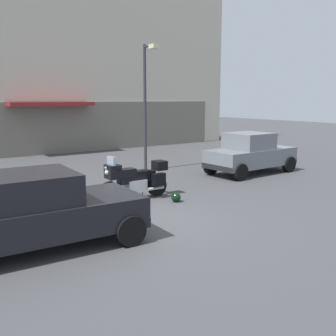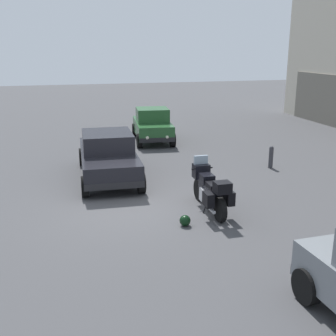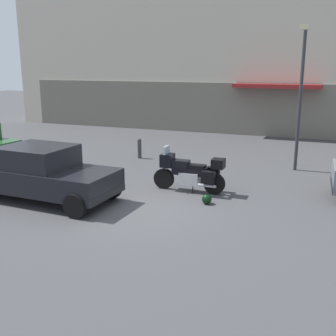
{
  "view_description": "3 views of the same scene",
  "coord_description": "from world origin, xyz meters",
  "px_view_note": "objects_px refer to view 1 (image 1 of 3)",
  "views": [
    {
      "loc": [
        -4.81,
        -7.88,
        2.97
      ],
      "look_at": [
        1.06,
        0.47,
        1.16
      ],
      "focal_mm": 41.85,
      "sensor_mm": 36.0,
      "label": 1
    },
    {
      "loc": [
        11.08,
        -1.92,
        4.33
      ],
      "look_at": [
        0.42,
        0.94,
        1.14
      ],
      "focal_mm": 45.31,
      "sensor_mm": 36.0,
      "label": 2
    },
    {
      "loc": [
        4.66,
        -9.58,
        3.79
      ],
      "look_at": [
        0.75,
        0.59,
        1.05
      ],
      "focal_mm": 44.26,
      "sensor_mm": 36.0,
      "label": 3
    }
  ],
  "objects_px": {
    "motorcycle": "(135,179)",
    "car_sedan_far": "(27,212)",
    "car_hatchback_near": "(250,153)",
    "streetlamp_curbside": "(147,96)",
    "helmet": "(176,197)"
  },
  "relations": [
    {
      "from": "motorcycle",
      "to": "car_sedan_far",
      "type": "height_order",
      "value": "car_sedan_far"
    },
    {
      "from": "helmet",
      "to": "car_hatchback_near",
      "type": "xyz_separation_m",
      "value": [
        5.09,
        1.89,
        0.67
      ]
    },
    {
      "from": "car_hatchback_near",
      "to": "car_sedan_far",
      "type": "distance_m",
      "value": 10.17
    },
    {
      "from": "helmet",
      "to": "car_sedan_far",
      "type": "bearing_deg",
      "value": -163.92
    },
    {
      "from": "streetlamp_curbside",
      "to": "car_hatchback_near",
      "type": "bearing_deg",
      "value": -42.44
    },
    {
      "from": "helmet",
      "to": "car_sedan_far",
      "type": "xyz_separation_m",
      "value": [
        -4.57,
        -1.32,
        0.64
      ]
    },
    {
      "from": "helmet",
      "to": "car_sedan_far",
      "type": "distance_m",
      "value": 4.8
    },
    {
      "from": "car_sedan_far",
      "to": "streetlamp_curbside",
      "type": "height_order",
      "value": "streetlamp_curbside"
    },
    {
      "from": "helmet",
      "to": "car_hatchback_near",
      "type": "height_order",
      "value": "car_hatchback_near"
    },
    {
      "from": "streetlamp_curbside",
      "to": "car_sedan_far",
      "type": "bearing_deg",
      "value": -137.32
    },
    {
      "from": "motorcycle",
      "to": "streetlamp_curbside",
      "type": "relative_size",
      "value": 0.44
    },
    {
      "from": "car_sedan_far",
      "to": "streetlamp_curbside",
      "type": "distance_m",
      "value": 9.2
    },
    {
      "from": "car_hatchback_near",
      "to": "streetlamp_curbside",
      "type": "height_order",
      "value": "streetlamp_curbside"
    },
    {
      "from": "car_hatchback_near",
      "to": "car_sedan_far",
      "type": "relative_size",
      "value": 0.84
    },
    {
      "from": "helmet",
      "to": "motorcycle",
      "type": "bearing_deg",
      "value": 130.43
    }
  ]
}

